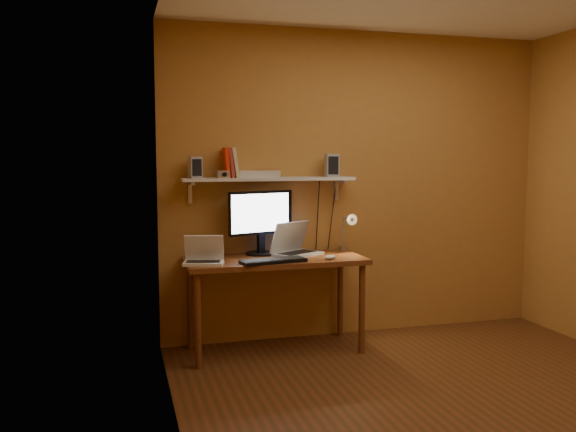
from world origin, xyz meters
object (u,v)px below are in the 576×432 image
object	(u,v)px
wall_shelf	(269,179)
speaker_right	(332,165)
monitor	(261,219)
mouse	(330,257)
desk	(275,269)
speaker_left	(195,167)
desk_lamp	(348,227)
router	(260,174)
laptop	(294,246)
shelf_camera	(223,174)
keyboard	(273,261)
netbook	(204,256)

from	to	relation	value
wall_shelf	speaker_right	distance (m)	0.55
monitor	mouse	distance (m)	0.65
desk	speaker_left	size ratio (longest dim) A/B	8.41
desk_lamp	monitor	bearing A→B (deg)	174.79
mouse	router	world-z (taller)	router
laptop	shelf_camera	distance (m)	0.82
laptop	speaker_right	bearing A→B (deg)	-18.96
wall_shelf	laptop	bearing A→B (deg)	-21.50
wall_shelf	desk_lamp	xyz separation A→B (m)	(0.66, -0.07, -0.40)
desk_lamp	speaker_left	world-z (taller)	speaker_left
keyboard	router	distance (m)	0.75
monitor	router	size ratio (longest dim) A/B	1.74
laptop	desk	bearing A→B (deg)	-178.41
laptop	mouse	bearing A→B (deg)	-86.38
laptop	mouse	world-z (taller)	laptop
desk	keyboard	bearing A→B (deg)	-107.89
wall_shelf	netbook	bearing A→B (deg)	-152.93
desk	speaker_right	distance (m)	0.99
netbook	router	bearing A→B (deg)	44.33
desk	wall_shelf	bearing A→B (deg)	90.00
monitor	laptop	xyz separation A→B (m)	(0.26, -0.07, -0.22)
desk	speaker_left	xyz separation A→B (m)	(-0.59, 0.20, 0.79)
router	mouse	bearing A→B (deg)	-39.85
monitor	netbook	world-z (taller)	monitor
desk	speaker_left	distance (m)	1.01
monitor	speaker_right	xyz separation A→B (m)	(0.60, -0.00, 0.43)
desk	speaker_right	world-z (taller)	speaker_right
keyboard	speaker_left	bearing A→B (deg)	133.46
speaker_right	monitor	bearing A→B (deg)	-173.87
wall_shelf	speaker_left	size ratio (longest dim) A/B	8.41
desk	laptop	size ratio (longest dim) A/B	3.09
keyboard	mouse	distance (m)	0.46
wall_shelf	desk_lamp	world-z (taller)	wall_shelf
speaker_left	speaker_right	distance (m)	1.13
laptop	netbook	bearing A→B (deg)	165.27
wall_shelf	mouse	size ratio (longest dim) A/B	14.67
wall_shelf	mouse	world-z (taller)	wall_shelf
monitor	shelf_camera	bearing A→B (deg)	176.55
speaker_right	shelf_camera	xyz separation A→B (m)	(-0.92, -0.07, -0.06)
monitor	netbook	distance (m)	0.63
desk	speaker_right	xyz separation A→B (m)	(0.54, 0.19, 0.80)
wall_shelf	speaker_left	bearing A→B (deg)	179.12
netbook	router	distance (m)	0.83
speaker_left	monitor	bearing A→B (deg)	-12.09
netbook	shelf_camera	bearing A→B (deg)	61.85
desk	shelf_camera	size ratio (longest dim) A/B	13.66
desk	router	distance (m)	0.77
keyboard	shelf_camera	distance (m)	0.78
speaker_left	shelf_camera	bearing A→B (deg)	-33.32
netbook	mouse	xyz separation A→B (m)	(0.97, -0.08, -0.04)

